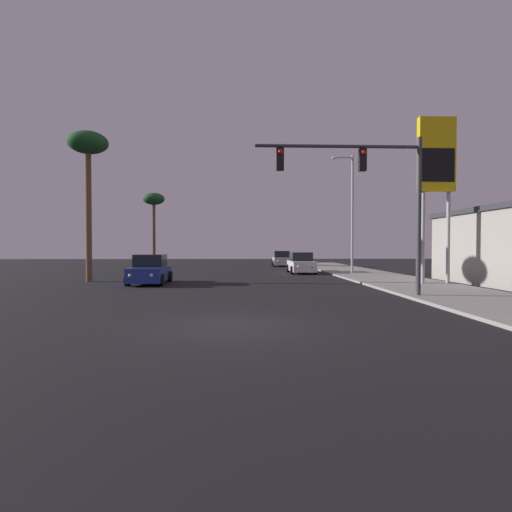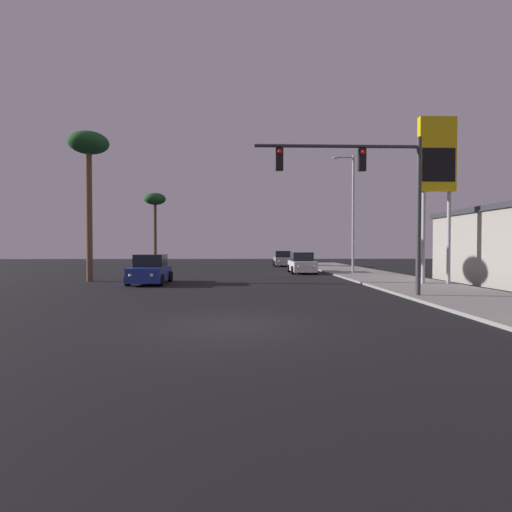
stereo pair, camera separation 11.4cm
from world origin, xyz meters
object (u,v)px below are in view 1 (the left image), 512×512
(palm_tree_near, at_px, (88,151))
(traffic_light_mast, at_px, (373,184))
(car_white, at_px, (301,264))
(car_silver, at_px, (282,259))
(gas_station_sign, at_px, (436,164))
(street_lamp, at_px, (351,208))
(car_blue, at_px, (150,270))
(palm_tree_far, at_px, (154,203))

(palm_tree_near, bearing_deg, traffic_light_mast, -29.76)
(car_white, relative_size, palm_tree_near, 0.47)
(car_silver, relative_size, traffic_light_mast, 0.63)
(gas_station_sign, bearing_deg, street_lamp, 103.54)
(street_lamp, bearing_deg, car_white, 157.53)
(gas_station_sign, bearing_deg, car_white, 118.69)
(car_blue, xyz_separation_m, palm_tree_far, (-4.49, 21.57, 6.26))
(car_blue, height_order, palm_tree_far, palm_tree_far)
(car_blue, bearing_deg, car_white, -140.42)
(car_silver, distance_m, traffic_light_mast, 27.67)
(car_silver, height_order, car_blue, same)
(car_blue, xyz_separation_m, car_white, (10.05, 8.86, 0.00))
(palm_tree_near, relative_size, palm_tree_far, 1.12)
(car_white, distance_m, traffic_light_mast, 16.19)
(car_white, height_order, traffic_light_mast, traffic_light_mast)
(traffic_light_mast, relative_size, palm_tree_near, 0.75)
(palm_tree_near, bearing_deg, street_lamp, 18.18)
(palm_tree_near, bearing_deg, gas_station_sign, -9.33)
(car_silver, relative_size, palm_tree_near, 0.48)
(traffic_light_mast, bearing_deg, street_lamp, 78.09)
(gas_station_sign, bearing_deg, car_blue, 173.88)
(street_lamp, bearing_deg, traffic_light_mast, -101.91)
(car_blue, distance_m, street_lamp, 16.11)
(gas_station_sign, height_order, palm_tree_far, gas_station_sign)
(gas_station_sign, height_order, palm_tree_near, gas_station_sign)
(car_blue, relative_size, gas_station_sign, 0.48)
(car_silver, distance_m, palm_tree_far, 15.48)
(car_white, distance_m, palm_tree_near, 17.40)
(palm_tree_near, bearing_deg, car_silver, 54.20)
(car_silver, bearing_deg, car_blue, 66.12)
(gas_station_sign, relative_size, palm_tree_far, 1.11)
(car_silver, distance_m, car_white, 11.68)
(palm_tree_near, height_order, palm_tree_far, palm_tree_near)
(street_lamp, bearing_deg, gas_station_sign, -76.46)
(street_lamp, relative_size, palm_tree_far, 1.11)
(car_blue, distance_m, car_white, 13.40)
(car_silver, bearing_deg, car_white, 93.28)
(car_white, bearing_deg, gas_station_sign, 118.36)
(car_blue, bearing_deg, palm_tree_near, -23.01)
(car_blue, relative_size, palm_tree_far, 0.54)
(car_white, bearing_deg, street_lamp, 157.19)
(traffic_light_mast, distance_m, gas_station_sign, 7.54)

